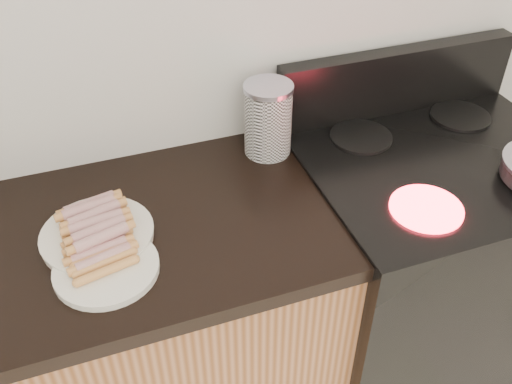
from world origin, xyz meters
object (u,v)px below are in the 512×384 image
object	(u,v)px
stove	(416,273)
side_plate	(106,269)
main_plate	(98,236)
canister	(268,119)

from	to	relation	value
stove	side_plate	xyz separation A→B (m)	(-0.94, -0.10, 0.45)
side_plate	main_plate	bearing A→B (deg)	92.22
main_plate	canister	xyz separation A→B (m)	(0.50, 0.21, 0.10)
side_plate	canister	distance (m)	0.60
canister	stove	bearing A→B (deg)	-26.04
stove	side_plate	size ratio (longest dim) A/B	3.93
main_plate	side_plate	bearing A→B (deg)	-87.78
canister	side_plate	bearing A→B (deg)	-147.43
stove	main_plate	world-z (taller)	main_plate
stove	canister	world-z (taller)	canister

